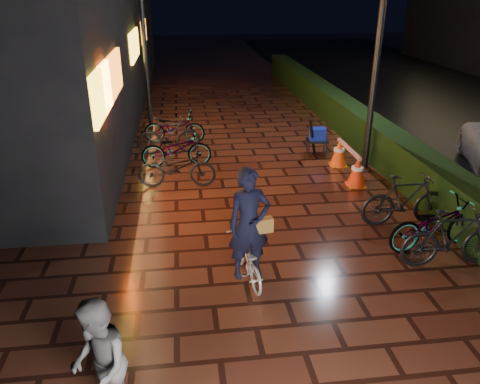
{
  "coord_description": "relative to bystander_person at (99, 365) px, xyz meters",
  "views": [
    {
      "loc": [
        -1.99,
        -7.37,
        4.41
      ],
      "look_at": [
        -1.06,
        0.03,
        1.1
      ],
      "focal_mm": 35.0,
      "sensor_mm": 36.0,
      "label": 1
    }
  ],
  "objects": [
    {
      "name": "ground",
      "position": [
        2.99,
        3.5,
        -0.78
      ],
      "size": [
        80.0,
        80.0,
        0.0
      ],
      "primitive_type": "plane",
      "color": "#381911",
      "rests_on": "ground"
    },
    {
      "name": "hedge",
      "position": [
        6.29,
        11.5,
        -0.28
      ],
      "size": [
        0.7,
        20.0,
        1.0
      ],
      "primitive_type": "cube",
      "color": "black",
      "rests_on": "ground"
    },
    {
      "name": "bystander_person",
      "position": [
        0.0,
        0.0,
        0.0
      ],
      "size": [
        0.73,
        0.86,
        1.56
      ],
      "primitive_type": "imported",
      "rotation": [
        0.0,
        0.0,
        -1.37
      ],
      "color": "#505052",
      "rests_on": "ground"
    },
    {
      "name": "lamp_post_hedge",
      "position": [
        5.74,
        7.26,
        2.46
      ],
      "size": [
        0.57,
        0.2,
        5.9
      ],
      "color": "black",
      "rests_on": "ground"
    },
    {
      "name": "lamp_post_sf",
      "position": [
        -0.06,
        11.53,
        2.09
      ],
      "size": [
        0.49,
        0.27,
        5.23
      ],
      "color": "black",
      "rests_on": "ground"
    },
    {
      "name": "cyclist",
      "position": [
        1.92,
        2.47,
        -0.05
      ],
      "size": [
        0.75,
        1.43,
        1.96
      ],
      "color": "silver",
      "rests_on": "ground"
    },
    {
      "name": "traffic_barrier",
      "position": [
        5.05,
        6.73,
        -0.42
      ],
      "size": [
        0.46,
        1.83,
        0.74
      ],
      "color": "red",
      "rests_on": "ground"
    },
    {
      "name": "cart_assembly",
      "position": [
        4.68,
        8.27,
        -0.2
      ],
      "size": [
        0.69,
        0.62,
        1.13
      ],
      "color": "black",
      "rests_on": "ground"
    },
    {
      "name": "parked_bikes_storefront",
      "position": [
        0.73,
        8.3,
        -0.29
      ],
      "size": [
        2.05,
        4.22,
        1.07
      ],
      "color": "black",
      "rests_on": "ground"
    },
    {
      "name": "parked_bikes_hedge",
      "position": [
        5.35,
        3.18,
        -0.27
      ],
      "size": [
        1.97,
        2.06,
        1.07
      ],
      "color": "black",
      "rests_on": "ground"
    }
  ]
}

